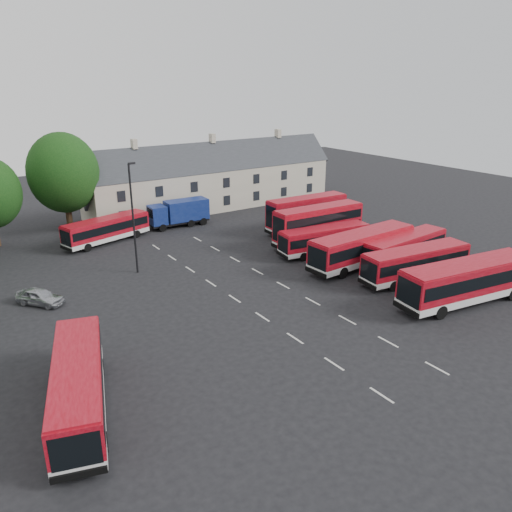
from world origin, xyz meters
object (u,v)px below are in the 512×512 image
object	(u,v)px
bus_west	(78,383)
box_truck	(180,212)
bus_dd_south	(318,223)
silver_car	(40,297)
lamppost	(133,216)
bus_row_a	(468,279)

from	to	relation	value
bus_west	box_truck	size ratio (longest dim) A/B	1.52
box_truck	bus_dd_south	bearing A→B (deg)	-55.76
bus_west	silver_car	bearing A→B (deg)	12.12
bus_west	lamppost	xyz separation A→B (m)	(10.31, 17.99, 3.60)
bus_row_a	bus_west	xyz separation A→B (m)	(-29.63, 3.27, -0.23)
box_truck	lamppost	distance (m)	15.88
bus_row_a	bus_dd_south	size ratio (longest dim) A/B	1.20
bus_row_a	bus_west	bearing A→B (deg)	-177.84
bus_row_a	silver_car	bearing A→B (deg)	154.71
bus_row_a	lamppost	world-z (taller)	lamppost
lamppost	silver_car	bearing A→B (deg)	-165.93
bus_dd_south	bus_west	bearing A→B (deg)	-150.97
bus_row_a	lamppost	xyz separation A→B (m)	(-19.32, 21.25, 3.37)
bus_row_a	bus_dd_south	xyz separation A→B (m)	(-0.03, 18.08, 0.34)
silver_car	lamppost	world-z (taller)	lamppost
bus_west	bus_dd_south	bearing A→B (deg)	-46.87
bus_row_a	lamppost	distance (m)	28.92
bus_dd_south	bus_west	size ratio (longest dim) A/B	0.93
lamppost	bus_dd_south	bearing A→B (deg)	-9.34
bus_row_a	silver_car	size ratio (longest dim) A/B	3.19
box_truck	silver_car	distance (m)	23.76
bus_dd_south	silver_car	distance (m)	28.45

